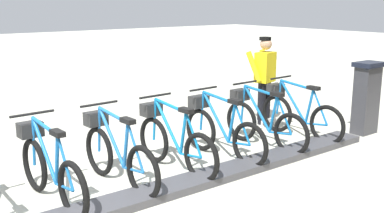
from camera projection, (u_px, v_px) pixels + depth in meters
The scene contains 9 objects.
dock_rail_base at pixel (91, 212), 5.13m from camera, with size 0.44×9.58×0.10m, color #47474C.
payment_kiosk at pixel (366, 97), 8.21m from camera, with size 0.36×0.52×1.28m.
bike_docked_0 at pixel (297, 113), 8.02m from camera, with size 1.72×0.54×1.02m.
bike_docked_1 at pixel (262, 121), 7.50m from camera, with size 1.72×0.54×1.02m.
bike_docked_2 at pixel (220, 130), 6.97m from camera, with size 1.72×0.54×1.02m.
bike_docked_3 at pixel (173, 140), 6.45m from camera, with size 1.72×0.54×1.02m.
bike_docked_4 at pixel (116, 153), 5.93m from camera, with size 1.72×0.54×1.02m.
bike_docked_5 at pixel (49, 168), 5.41m from camera, with size 1.72×0.54×1.02m.
worker_near_rack at pixel (264, 77), 8.79m from camera, with size 0.52×0.69×1.66m.
Camera 1 is at (-4.44, 2.01, 2.32)m, focal length 43.60 mm.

